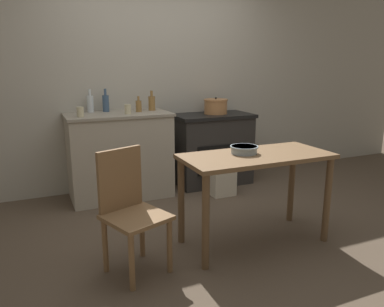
{
  "coord_description": "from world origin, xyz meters",
  "views": [
    {
      "loc": [
        -1.44,
        -2.82,
        1.48
      ],
      "look_at": [
        0.0,
        0.46,
        0.62
      ],
      "focal_mm": 35.0,
      "sensor_mm": 36.0,
      "label": 1
    }
  ],
  "objects": [
    {
      "name": "bottle_mid_left",
      "position": [
        -0.3,
        1.27,
        1.02
      ],
      "size": [
        0.07,
        0.07,
        0.18
      ],
      "color": "olive",
      "rests_on": "counter_cabinet"
    },
    {
      "name": "cup_center",
      "position": [
        -0.96,
        1.11,
        1.0
      ],
      "size": [
        0.07,
        0.07,
        0.1
      ],
      "primitive_type": "cylinder",
      "color": "beige",
      "rests_on": "counter_cabinet"
    },
    {
      "name": "stove",
      "position": [
        0.63,
        1.28,
        0.44
      ],
      "size": [
        0.96,
        0.58,
        0.88
      ],
      "color": "#2D2B28",
      "rests_on": "ground_plane"
    },
    {
      "name": "mixing_bowl_large",
      "position": [
        0.14,
        -0.27,
        0.8
      ],
      "size": [
        0.23,
        0.23,
        0.06
      ],
      "color": "#93A8B2",
      "rests_on": "work_table"
    },
    {
      "name": "work_table",
      "position": [
        0.22,
        -0.33,
        0.65
      ],
      "size": [
        1.23,
        0.57,
        0.77
      ],
      "color": "brown",
      "rests_on": "ground_plane"
    },
    {
      "name": "chair",
      "position": [
        -0.84,
        -0.34,
        0.47
      ],
      "size": [
        0.51,
        0.51,
        0.89
      ],
      "rotation": [
        0.0,
        0.0,
        0.36
      ],
      "color": "olive",
      "rests_on": "ground_plane"
    },
    {
      "name": "flour_sack",
      "position": [
        0.53,
        0.8,
        0.16
      ],
      "size": [
        0.27,
        0.19,
        0.31
      ],
      "primitive_type": "cube",
      "color": "beige",
      "rests_on": "ground_plane"
    },
    {
      "name": "bottle_far_left",
      "position": [
        -0.8,
        1.45,
        1.05
      ],
      "size": [
        0.07,
        0.07,
        0.26
      ],
      "color": "silver",
      "rests_on": "counter_cabinet"
    },
    {
      "name": "stock_pot",
      "position": [
        0.68,
        1.29,
        0.97
      ],
      "size": [
        0.29,
        0.29,
        0.2
      ],
      "color": "#B77A47",
      "rests_on": "stove"
    },
    {
      "name": "cup_center_right",
      "position": [
        -0.46,
        1.13,
        1.01
      ],
      "size": [
        0.07,
        0.07,
        0.1
      ],
      "primitive_type": "cylinder",
      "color": "beige",
      "rests_on": "counter_cabinet"
    },
    {
      "name": "bottle_center_left",
      "position": [
        -0.12,
        1.34,
        1.04
      ],
      "size": [
        0.08,
        0.08,
        0.23
      ],
      "color": "olive",
      "rests_on": "counter_cabinet"
    },
    {
      "name": "bottle_left",
      "position": [
        -0.63,
        1.44,
        1.05
      ],
      "size": [
        0.07,
        0.07,
        0.26
      ],
      "color": "#3D5675",
      "rests_on": "counter_cabinet"
    },
    {
      "name": "wall_back",
      "position": [
        0.0,
        1.58,
        1.27
      ],
      "size": [
        8.0,
        0.07,
        2.55
      ],
      "color": "#B2AD9E",
      "rests_on": "ground_plane"
    },
    {
      "name": "counter_cabinet",
      "position": [
        -0.54,
        1.25,
        0.48
      ],
      "size": [
        1.13,
        0.63,
        0.95
      ],
      "color": "#B2A893",
      "rests_on": "ground_plane"
    },
    {
      "name": "ground_plane",
      "position": [
        0.0,
        0.0,
        0.0
      ],
      "size": [
        14.0,
        14.0,
        0.0
      ],
      "primitive_type": "plane",
      "color": "brown"
    }
  ]
}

